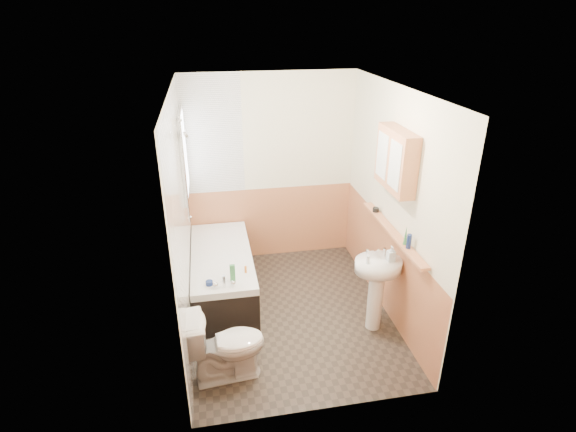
% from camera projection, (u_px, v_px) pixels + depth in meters
% --- Properties ---
extents(floor, '(2.80, 2.80, 0.00)m').
position_uv_depth(floor, '(290.00, 312.00, 5.15)').
color(floor, '#2B241E').
rests_on(floor, ground).
extents(ceiling, '(2.80, 2.80, 0.00)m').
position_uv_depth(ceiling, '(291.00, 89.00, 4.11)').
color(ceiling, white).
rests_on(ceiling, ground).
extents(wall_back, '(2.20, 0.02, 2.50)m').
position_uv_depth(wall_back, '(271.00, 170.00, 5.89)').
color(wall_back, '#F0E9C6').
rests_on(wall_back, ground).
extents(wall_front, '(2.20, 0.02, 2.50)m').
position_uv_depth(wall_front, '(326.00, 289.00, 3.37)').
color(wall_front, '#F0E9C6').
rests_on(wall_front, ground).
extents(wall_left, '(0.02, 2.80, 2.50)m').
position_uv_depth(wall_left, '(181.00, 222.00, 4.45)').
color(wall_left, '#F0E9C6').
rests_on(wall_left, ground).
extents(wall_right, '(0.02, 2.80, 2.50)m').
position_uv_depth(wall_right, '(392.00, 205.00, 4.81)').
color(wall_right, '#F0E9C6').
rests_on(wall_right, ground).
extents(wainscot_right, '(0.01, 2.80, 1.00)m').
position_uv_depth(wainscot_right, '(384.00, 266.00, 5.12)').
color(wainscot_right, tan).
rests_on(wainscot_right, wall_right).
extents(wainscot_front, '(2.20, 0.01, 1.00)m').
position_uv_depth(wainscot_front, '(322.00, 364.00, 3.70)').
color(wainscot_front, tan).
rests_on(wainscot_front, wall_front).
extents(wainscot_back, '(2.20, 0.01, 1.00)m').
position_uv_depth(wainscot_back, '(272.00, 222.00, 6.18)').
color(wainscot_back, tan).
rests_on(wainscot_back, wall_back).
extents(tile_cladding_left, '(0.01, 2.80, 2.50)m').
position_uv_depth(tile_cladding_left, '(183.00, 221.00, 4.45)').
color(tile_cladding_left, white).
rests_on(tile_cladding_left, wall_left).
extents(tile_return_back, '(0.75, 0.01, 1.50)m').
position_uv_depth(tile_return_back, '(212.00, 135.00, 5.54)').
color(tile_return_back, white).
rests_on(tile_return_back, wall_back).
extents(window, '(0.03, 0.79, 0.99)m').
position_uv_depth(window, '(184.00, 155.00, 5.14)').
color(window, white).
rests_on(window, wall_left).
extents(bathtub, '(0.70, 1.65, 0.69)m').
position_uv_depth(bathtub, '(223.00, 272.00, 5.39)').
color(bathtub, black).
rests_on(bathtub, floor).
extents(shower_riser, '(0.10, 0.08, 1.18)m').
position_uv_depth(shower_riser, '(185.00, 162.00, 4.73)').
color(shower_riser, silver).
rests_on(shower_riser, wall_left).
extents(toilet, '(0.75, 0.47, 0.71)m').
position_uv_depth(toilet, '(226.00, 345.00, 4.13)').
color(toilet, white).
rests_on(toilet, floor).
extents(sink, '(0.49, 0.40, 0.95)m').
position_uv_depth(sink, '(377.00, 280.00, 4.68)').
color(sink, white).
rests_on(sink, floor).
extents(pine_shelf, '(0.10, 1.53, 0.03)m').
position_uv_depth(pine_shelf, '(392.00, 232.00, 4.68)').
color(pine_shelf, tan).
rests_on(pine_shelf, wall_right).
extents(medicine_cabinet, '(0.17, 0.67, 0.60)m').
position_uv_depth(medicine_cabinet, '(396.00, 160.00, 4.39)').
color(medicine_cabinet, tan).
rests_on(medicine_cabinet, wall_right).
extents(foam_can, '(0.05, 0.05, 0.15)m').
position_uv_depth(foam_can, '(409.00, 241.00, 4.30)').
color(foam_can, navy).
rests_on(foam_can, pine_shelf).
extents(green_bottle, '(0.05, 0.05, 0.20)m').
position_uv_depth(green_bottle, '(406.00, 235.00, 4.36)').
color(green_bottle, '#388447').
rests_on(green_bottle, pine_shelf).
extents(black_jar, '(0.09, 0.09, 0.05)m').
position_uv_depth(black_jar, '(376.00, 210.00, 5.11)').
color(black_jar, black).
rests_on(black_jar, pine_shelf).
extents(soap_bottle, '(0.08, 0.17, 0.08)m').
position_uv_depth(soap_bottle, '(391.00, 257.00, 4.55)').
color(soap_bottle, silver).
rests_on(soap_bottle, sink).
extents(clear_bottle, '(0.04, 0.04, 0.09)m').
position_uv_depth(clear_bottle, '(368.00, 260.00, 4.49)').
color(clear_bottle, silver).
rests_on(clear_bottle, sink).
extents(blue_gel, '(0.05, 0.04, 0.19)m').
position_uv_depth(blue_gel, '(233.00, 273.00, 4.70)').
color(blue_gel, '#388447').
rests_on(blue_gel, bathtub).
extents(cream_jar, '(0.08, 0.08, 0.05)m').
position_uv_depth(cream_jar, '(209.00, 283.00, 4.66)').
color(cream_jar, navy).
rests_on(cream_jar, bathtub).
extents(orange_bottle, '(0.03, 0.03, 0.08)m').
position_uv_depth(orange_bottle, '(246.00, 269.00, 4.87)').
color(orange_bottle, orange).
rests_on(orange_bottle, bathtub).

